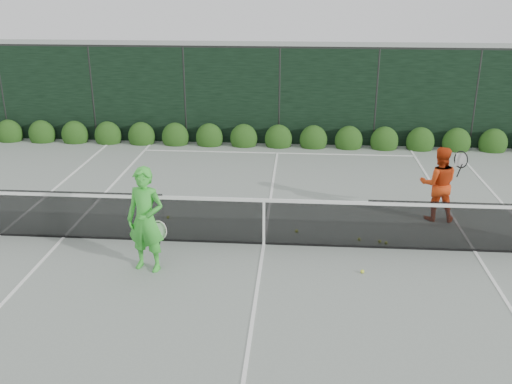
{
  "coord_description": "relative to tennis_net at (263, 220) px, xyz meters",
  "views": [
    {
      "loc": [
        0.64,
        -10.28,
        4.96
      ],
      "look_at": [
        -0.18,
        0.3,
        1.0
      ],
      "focal_mm": 40.0,
      "sensor_mm": 36.0,
      "label": 1
    }
  ],
  "objects": [
    {
      "name": "ground",
      "position": [
        0.02,
        0.0,
        -0.53
      ],
      "size": [
        80.0,
        80.0,
        0.0
      ],
      "primitive_type": "plane",
      "color": "gray",
      "rests_on": "ground"
    },
    {
      "name": "tennis_net",
      "position": [
        0.0,
        0.0,
        0.0
      ],
      "size": [
        12.9,
        0.1,
        1.07
      ],
      "color": "#10321E",
      "rests_on": "ground"
    },
    {
      "name": "player_woman",
      "position": [
        -2.01,
        -1.16,
        0.43
      ],
      "size": [
        0.79,
        0.61,
        1.93
      ],
      "rotation": [
        0.0,
        0.0,
        -0.23
      ],
      "color": "green",
      "rests_on": "ground"
    },
    {
      "name": "player_man",
      "position": [
        3.7,
        1.57,
        0.3
      ],
      "size": [
        0.9,
        0.67,
        1.65
      ],
      "rotation": [
        0.0,
        0.0,
        3.08
      ],
      "color": "red",
      "rests_on": "ground"
    },
    {
      "name": "court_lines",
      "position": [
        0.02,
        0.0,
        -0.53
      ],
      "size": [
        11.03,
        23.83,
        0.01
      ],
      "color": "white",
      "rests_on": "ground"
    },
    {
      "name": "windscreen_fence",
      "position": [
        0.02,
        -2.71,
        0.98
      ],
      "size": [
        32.0,
        21.07,
        3.06
      ],
      "color": "black",
      "rests_on": "ground"
    },
    {
      "name": "hedge_row",
      "position": [
        0.02,
        7.15,
        -0.3
      ],
      "size": [
        31.66,
        0.65,
        0.94
      ],
      "color": "#183C10",
      "rests_on": "ground"
    },
    {
      "name": "tennis_balls",
      "position": [
        1.18,
        0.24,
        -0.5
      ],
      "size": [
        4.7,
        2.26,
        0.07
      ],
      "color": "#E2F736",
      "rests_on": "ground"
    }
  ]
}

